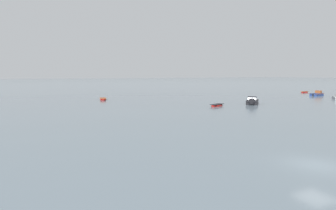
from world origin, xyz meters
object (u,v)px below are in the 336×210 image
Objects in this scene: rowboat_moored_1 at (305,92)px; rowboat_moored_2 at (217,105)px; motorboat_moored_3 at (318,94)px; rowboat_moored_0 at (103,99)px; motorboat_moored_4 at (252,103)px.

rowboat_moored_1 reaches higher than rowboat_moored_2.
rowboat_moored_1 is 0.65× the size of motorboat_moored_3.
rowboat_moored_0 is 0.71× the size of motorboat_moored_3.
motorboat_moored_3 reaches higher than rowboat_moored_2.
motorboat_moored_4 is at bearing 56.53° from rowboat_moored_0.
rowboat_moored_1 is (70.28, -0.71, -0.02)m from rowboat_moored_0.
rowboat_moored_0 is 0.69× the size of motorboat_moored_4.
rowboat_moored_0 is at bearing 152.16° from motorboat_moored_3.
rowboat_moored_1 is 49.44m from motorboat_moored_4.
motorboat_moored_3 is 1.54× the size of rowboat_moored_2.
motorboat_moored_4 reaches higher than rowboat_moored_1.
motorboat_moored_3 is (62.18, -12.47, 0.16)m from rowboat_moored_0.
motorboat_moored_4 reaches higher than motorboat_moored_3.
rowboat_moored_1 is 0.64× the size of motorboat_moored_4.
rowboat_moored_1 is 14.28m from motorboat_moored_3.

